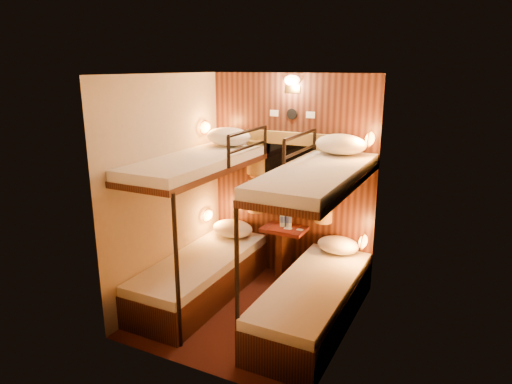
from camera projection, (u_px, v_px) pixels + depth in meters
The scene contains 22 objects.
floor at pixel (251, 311), 4.76m from camera, with size 2.10×2.10×0.00m, color #370F0F.
ceiling at pixel (250, 74), 4.12m from camera, with size 2.10×2.10×0.00m, color silver.
wall_back at pixel (292, 178), 5.34m from camera, with size 2.40×2.40×0.00m, color #C6B293.
wall_front at pixel (189, 236), 3.53m from camera, with size 2.40×2.40×0.00m, color #C6B293.
wall_left at pixel (168, 189), 4.87m from camera, with size 2.40×2.40×0.00m, color #C6B293.
wall_right at pixel (352, 216), 4.01m from camera, with size 2.40×2.40×0.00m, color #C6B293.
back_panel at pixel (291, 178), 5.33m from camera, with size 2.00×0.03×2.40m, color black.
bunk_left at pixel (201, 248), 4.95m from camera, with size 0.72×1.90×1.82m.
bunk_right at pixel (314, 272), 4.39m from camera, with size 0.72×1.90×1.82m.
window at pixel (290, 181), 5.31m from camera, with size 1.00×0.12×0.79m.
curtains at pixel (289, 174), 5.26m from camera, with size 1.10×0.22×1.00m.
back_fixtures at pixel (292, 87), 5.02m from camera, with size 0.54×0.09×0.48m.
reading_lamps at pixel (280, 181), 5.03m from camera, with size 2.00×0.20×1.25m.
table at pixel (284, 246), 5.38m from camera, with size 0.50×0.34×0.66m.
bottle_left at pixel (283, 218), 5.32m from camera, with size 0.07×0.07×0.24m.
bottle_right at pixel (289, 218), 5.30m from camera, with size 0.07×0.07×0.25m.
sachet_a at pixel (288, 229), 5.28m from camera, with size 0.09×0.07×0.01m, color silver.
sachet_b at pixel (300, 230), 5.24m from camera, with size 0.07×0.05×0.01m, color silver.
pillow_lower_left at pixel (233, 228), 5.56m from camera, with size 0.51×0.37×0.20m, color white.
pillow_lower_right at pixel (338, 245), 5.07m from camera, with size 0.47×0.33×0.18m, color white.
pillow_upper_left at pixel (229, 137), 5.20m from camera, with size 0.53×0.38×0.21m, color white.
pillow_upper_right at pixel (341, 144), 4.69m from camera, with size 0.54×0.38×0.21m, color white.
Camera 1 is at (1.95, -3.78, 2.47)m, focal length 32.00 mm.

